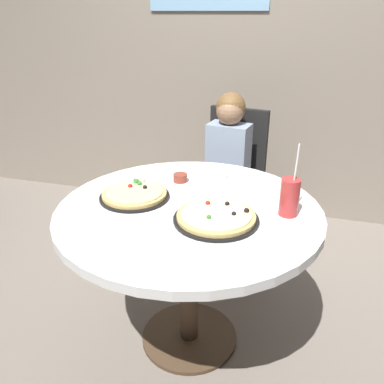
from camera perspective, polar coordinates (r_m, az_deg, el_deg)
name	(u,v)px	position (r m, az deg, el deg)	size (l,w,h in m)	color
ground_plane	(189,337)	(2.18, -0.38, -20.07)	(8.00, 8.00, 0.00)	slate
wall_with_window	(251,23)	(3.15, 8.47, 22.81)	(5.20, 0.14, 2.90)	gray
dining_table	(189,228)	(1.79, -0.44, -5.14)	(1.16, 1.16, 0.75)	white
chair_wooden	(233,172)	(2.73, 5.82, 2.85)	(0.46, 0.46, 0.95)	black
diner_child	(223,188)	(2.59, 4.49, 0.56)	(0.31, 0.43, 1.08)	#3F4766
pizza_veggie	(216,217)	(1.62, 3.48, -3.61)	(0.35, 0.35, 0.05)	black
pizza_cheese	(135,194)	(1.84, -8.21, -0.34)	(0.32, 0.32, 0.05)	black
soda_cup	(290,197)	(1.69, 13.79, -0.69)	(0.08, 0.08, 0.31)	#B73333
sauce_bowl	(180,178)	(1.99, -1.69, 2.04)	(0.07, 0.07, 0.04)	brown
plate_small	(210,175)	(2.07, 2.64, 2.47)	(0.18, 0.18, 0.01)	white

